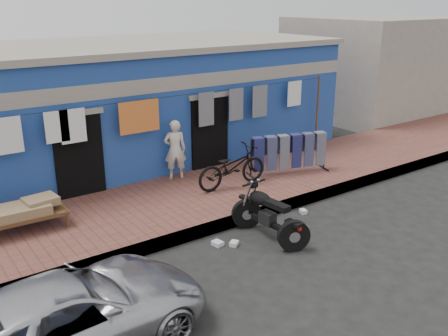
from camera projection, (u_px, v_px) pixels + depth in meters
ground at (287, 255)px, 9.22m from camera, size 80.00×80.00×0.00m
sidewalk at (199, 199)px, 11.49m from camera, size 28.00×3.00×0.25m
curb at (237, 220)px, 10.37m from camera, size 28.00×0.10×0.25m
building at (122, 103)px, 14.06m from camera, size 12.20×5.20×3.36m
neighbor_right at (375, 66)px, 20.03m from camera, size 6.00×5.00×3.80m
clothesline at (152, 119)px, 11.65m from camera, size 10.06×0.06×2.10m
car at (69, 315)px, 6.57m from camera, size 4.06×2.08×1.11m
seated_person at (175, 150)px, 12.19m from camera, size 0.63×0.54×1.49m
bicycle at (232, 163)px, 11.70m from camera, size 1.85×0.70×1.18m
motorcycle at (269, 214)px, 9.69m from camera, size 0.83×1.73×1.06m
charpoy at (24, 217)px, 9.57m from camera, size 1.71×0.89×0.56m
jeans_rack at (289, 153)px, 12.66m from camera, size 2.41×1.67×1.04m
litter_a at (234, 244)px, 9.57m from camera, size 0.23×0.22×0.08m
litter_b at (303, 212)px, 10.99m from camera, size 0.17×0.20×0.09m
litter_c at (218, 243)px, 9.58m from camera, size 0.19×0.23×0.08m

